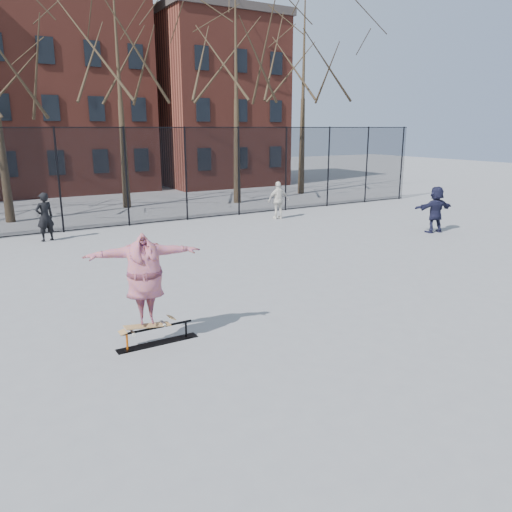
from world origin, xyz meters
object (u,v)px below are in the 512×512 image
skateboard (148,326)px  bystander_white (278,200)px  bystander_navy (436,209)px  skater (145,279)px  bystander_black (45,217)px  skate_rail (158,337)px

skateboard → bystander_white: bystander_white is taller
skateboard → bystander_navy: bearing=18.6°
skater → bystander_black: 10.46m
skate_rail → skater: bearing=180.0°
skater → bystander_navy: (12.99, 4.38, -0.41)m
skateboard → skater: (0.00, 0.00, 0.91)m
skater → bystander_white: (9.40, 9.95, -0.48)m
skater → bystander_navy: 13.72m
skateboard → bystander_white: size_ratio=0.56×
skater → skateboard: bearing=-167.7°
skater → bystander_black: skater is taller
skater → bystander_navy: skater is taller
skater → bystander_white: bearing=58.9°
bystander_navy → bystander_white: bearing=-47.0°
skateboard → bystander_navy: (12.99, 4.38, 0.50)m
skateboard → bystander_black: (-0.21, 10.45, 0.47)m
bystander_black → skate_rail: bearing=74.3°
skate_rail → skateboard: (-0.18, 0.00, 0.26)m
skate_rail → bystander_navy: bystander_navy is taller
skateboard → bystander_black: size_ratio=0.53×
skate_rail → skateboard: 0.32m
skateboard → bystander_black: bearing=91.1°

